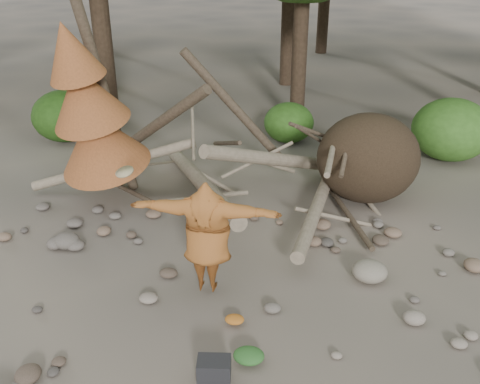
# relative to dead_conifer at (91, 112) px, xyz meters

# --- Properties ---
(ground) EXTENTS (120.00, 120.00, 0.00)m
(ground) POSITION_rel_dead_conifer_xyz_m (3.12, -3.37, -2.11)
(ground) COLOR #514C44
(ground) RESTS_ON ground
(deadfall_pile) EXTENTS (8.55, 5.24, 3.30)m
(deadfall_pile) POSITION_rel_dead_conifer_xyz_m (5.13, 0.87, -1.16)
(deadfall_pile) COLOR #332619
(deadfall_pile) RESTS_ON ground
(dead_conifer) EXTENTS (2.06, 2.16, 4.35)m
(dead_conifer) POSITION_rel_dead_conifer_xyz_m (0.00, 0.00, 0.00)
(dead_conifer) COLOR #4C3F30
(dead_conifer) RESTS_ON ground
(bush_left) EXTENTS (1.80, 1.80, 1.44)m
(bush_left) POSITION_rel_dead_conifer_xyz_m (-2.38, 3.83, -1.39)
(bush_left) COLOR #264E15
(bush_left) RESTS_ON ground
(bush_mid) EXTENTS (1.40, 1.40, 1.12)m
(bush_mid) POSITION_rel_dead_conifer_xyz_m (3.92, 4.43, -1.55)
(bush_mid) COLOR #32631C
(bush_mid) RESTS_ON ground
(bush_right) EXTENTS (2.00, 2.00, 1.60)m
(bush_right) POSITION_rel_dead_conifer_xyz_m (8.12, 3.63, -1.31)
(bush_right) COLOR #3E7624
(bush_right) RESTS_ON ground
(frisbee_thrower) EXTENTS (2.69, 0.80, 1.98)m
(frisbee_thrower) POSITION_rel_dead_conifer_xyz_m (2.83, -2.81, -1.07)
(frisbee_thrower) COLOR #965422
(frisbee_thrower) RESTS_ON ground
(backpack) EXTENTS (0.47, 0.33, 0.30)m
(backpack) POSITION_rel_dead_conifer_xyz_m (3.24, -4.77, -1.96)
(backpack) COLOR black
(backpack) RESTS_ON ground
(cloth_green) EXTENTS (0.44, 0.36, 0.16)m
(cloth_green) POSITION_rel_dead_conifer_xyz_m (3.67, -4.39, -2.03)
(cloth_green) COLOR #2C6127
(cloth_green) RESTS_ON ground
(cloth_orange) EXTENTS (0.30, 0.24, 0.11)m
(cloth_orange) POSITION_rel_dead_conifer_xyz_m (3.37, -3.62, -2.06)
(cloth_orange) COLOR #AD611D
(cloth_orange) RESTS_ON ground
(boulder_mid_right) EXTENTS (0.60, 0.54, 0.36)m
(boulder_mid_right) POSITION_rel_dead_conifer_xyz_m (5.52, -2.20, -1.93)
(boulder_mid_right) COLOR gray
(boulder_mid_right) RESTS_ON ground
(boulder_mid_left) EXTENTS (0.49, 0.44, 0.29)m
(boulder_mid_left) POSITION_rel_dead_conifer_xyz_m (-0.05, -1.77, -1.96)
(boulder_mid_left) COLOR #5E574F
(boulder_mid_left) RESTS_ON ground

